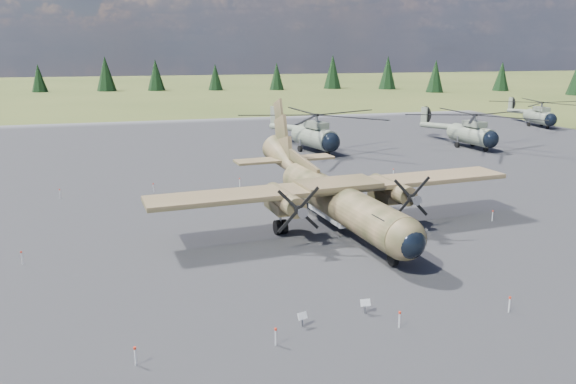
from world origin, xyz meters
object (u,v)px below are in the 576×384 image
object	(u,v)px
helicopter_mid	(472,124)
helicopter_far	(540,109)
helicopter_near	(314,125)
transport_plane	(332,192)

from	to	relation	value
helicopter_mid	helicopter_far	xyz separation A→B (m)	(22.89, 15.19, -0.23)
helicopter_far	helicopter_near	bearing A→B (deg)	-155.51
transport_plane	helicopter_mid	distance (m)	39.27
helicopter_near	helicopter_mid	distance (m)	20.98
transport_plane	helicopter_near	bearing A→B (deg)	69.31
transport_plane	helicopter_mid	world-z (taller)	transport_plane
helicopter_mid	helicopter_far	distance (m)	27.47
helicopter_near	helicopter_far	bearing A→B (deg)	3.29
helicopter_near	helicopter_far	world-z (taller)	helicopter_near
helicopter_mid	helicopter_far	size ratio (longest dim) A/B	1.07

